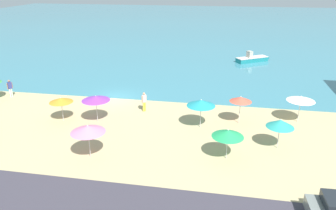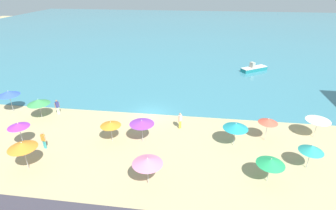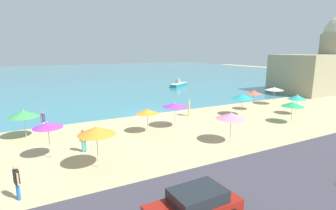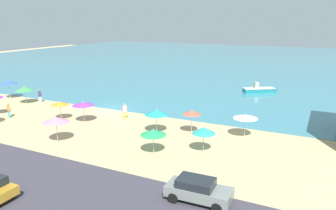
{
  "view_description": "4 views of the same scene",
  "coord_description": "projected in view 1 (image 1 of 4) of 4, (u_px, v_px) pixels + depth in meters",
  "views": [
    {
      "loc": [
        10.74,
        -29.69,
        11.6
      ],
      "look_at": [
        6.15,
        -4.15,
        1.33
      ],
      "focal_mm": 35.0,
      "sensor_mm": 36.0,
      "label": 1
    },
    {
      "loc": [
        5.64,
        -26.65,
        14.32
      ],
      "look_at": [
        2.04,
        0.03,
        1.29
      ],
      "focal_mm": 28.0,
      "sensor_mm": 36.0,
      "label": 2
    },
    {
      "loc": [
        -11.48,
        -26.31,
        7.08
      ],
      "look_at": [
        1.61,
        -1.8,
        1.26
      ],
      "focal_mm": 28.0,
      "sensor_mm": 36.0,
      "label": 3
    },
    {
      "loc": [
        23.47,
        -32.2,
        10.88
      ],
      "look_at": [
        6.65,
        2.18,
        0.84
      ],
      "focal_mm": 35.0,
      "sensor_mm": 36.0,
      "label": 4
    }
  ],
  "objects": [
    {
      "name": "beach_umbrella_8",
      "position": [
        280.0,
        123.0,
        22.97
      ],
      "size": [
        1.95,
        1.95,
        2.28
      ],
      "color": "#B2B2B7",
      "rests_on": "ground_plane"
    },
    {
      "name": "beach_umbrella_9",
      "position": [
        61.0,
        100.0,
        27.47
      ],
      "size": [
        1.98,
        1.98,
        2.13
      ],
      "color": "#B2B2B7",
      "rests_on": "ground_plane"
    },
    {
      "name": "skiff_nearshore",
      "position": [
        252.0,
        59.0,
        47.02
      ],
      "size": [
        4.89,
        3.82,
        1.58
      ],
      "color": "teal",
      "rests_on": "sea"
    },
    {
      "name": "bather_3",
      "position": [
        10.0,
        87.0,
        33.27
      ],
      "size": [
        0.38,
        0.5,
        1.82
      ],
      "color": "#DAF9C7",
      "rests_on": "ground_plane"
    },
    {
      "name": "ground_plane",
      "position": [
        116.0,
        98.0,
        33.21
      ],
      "size": [
        160.0,
        160.0,
        0.0
      ],
      "primitive_type": "plane",
      "color": "tan"
    },
    {
      "name": "beach_umbrella_0",
      "position": [
        201.0,
        103.0,
        26.16
      ],
      "size": [
        2.31,
        2.31,
        2.44
      ],
      "color": "#B2B2B7",
      "rests_on": "ground_plane"
    },
    {
      "name": "bather_0",
      "position": [
        144.0,
        101.0,
        29.7
      ],
      "size": [
        0.4,
        0.47,
        1.83
      ],
      "color": "yellow",
      "rests_on": "ground_plane"
    },
    {
      "name": "beach_umbrella_1",
      "position": [
        228.0,
        133.0,
        21.64
      ],
      "size": [
        2.14,
        2.14,
        2.18
      ],
      "color": "#B2B2B7",
      "rests_on": "ground_plane"
    },
    {
      "name": "beach_umbrella_2",
      "position": [
        88.0,
        129.0,
        21.7
      ],
      "size": [
        2.33,
        2.33,
        2.43
      ],
      "color": "#B2B2B7",
      "rests_on": "ground_plane"
    },
    {
      "name": "sea",
      "position": [
        185.0,
        24.0,
        83.52
      ],
      "size": [
        150.0,
        110.0,
        0.05
      ],
      "primitive_type": "cube",
      "color": "teal",
      "rests_on": "ground_plane"
    },
    {
      "name": "beach_umbrella_11",
      "position": [
        241.0,
        99.0,
        26.87
      ],
      "size": [
        1.83,
        1.83,
        2.42
      ],
      "color": "#B2B2B7",
      "rests_on": "ground_plane"
    },
    {
      "name": "beach_umbrella_10",
      "position": [
        96.0,
        98.0,
        27.24
      ],
      "size": [
        2.37,
        2.37,
        2.33
      ],
      "color": "#B2B2B7",
      "rests_on": "ground_plane"
    },
    {
      "name": "beach_umbrella_4",
      "position": [
        301.0,
        99.0,
        27.17
      ],
      "size": [
        2.31,
        2.31,
        2.33
      ],
      "color": "#B2B2B7",
      "rests_on": "ground_plane"
    }
  ]
}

